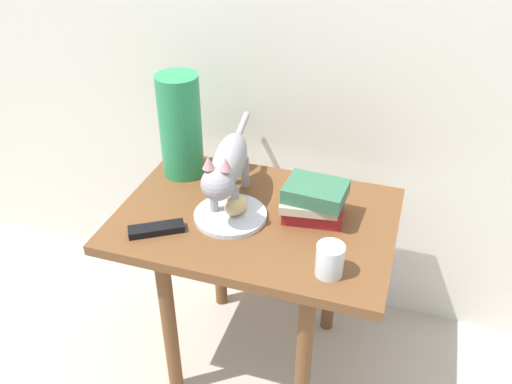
{
  "coord_description": "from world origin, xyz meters",
  "views": [
    {
      "loc": [
        0.38,
        -1.19,
        1.49
      ],
      "look_at": [
        0.0,
        0.0,
        0.67
      ],
      "focal_mm": 38.08,
      "sensor_mm": 36.0,
      "label": 1
    }
  ],
  "objects_px": {
    "plate": "(230,215)",
    "candle_jar": "(330,261)",
    "book_stack": "(313,201)",
    "cat": "(228,165)",
    "green_vase": "(180,126)",
    "side_table": "(256,240)",
    "tv_remote": "(156,229)",
    "bread_roll": "(236,205)"
  },
  "relations": [
    {
      "from": "side_table",
      "to": "plate",
      "type": "relative_size",
      "value": 3.8
    },
    {
      "from": "tv_remote",
      "to": "bread_roll",
      "type": "bearing_deg",
      "value": 4.71
    },
    {
      "from": "tv_remote",
      "to": "book_stack",
      "type": "bearing_deg",
      "value": -4.94
    },
    {
      "from": "bread_roll",
      "to": "green_vase",
      "type": "bearing_deg",
      "value": 143.39
    },
    {
      "from": "side_table",
      "to": "candle_jar",
      "type": "bearing_deg",
      "value": -35.72
    },
    {
      "from": "book_stack",
      "to": "tv_remote",
      "type": "xyz_separation_m",
      "value": [
        -0.39,
        -0.2,
        -0.05
      ]
    },
    {
      "from": "candle_jar",
      "to": "book_stack",
      "type": "bearing_deg",
      "value": 112.65
    },
    {
      "from": "green_vase",
      "to": "candle_jar",
      "type": "height_order",
      "value": "green_vase"
    },
    {
      "from": "plate",
      "to": "book_stack",
      "type": "distance_m",
      "value": 0.24
    },
    {
      "from": "tv_remote",
      "to": "cat",
      "type": "bearing_deg",
      "value": 20.87
    },
    {
      "from": "book_stack",
      "to": "candle_jar",
      "type": "bearing_deg",
      "value": -67.35
    },
    {
      "from": "tv_remote",
      "to": "candle_jar",
      "type": "bearing_deg",
      "value": -34.22
    },
    {
      "from": "green_vase",
      "to": "cat",
      "type": "bearing_deg",
      "value": -32.7
    },
    {
      "from": "plate",
      "to": "candle_jar",
      "type": "xyz_separation_m",
      "value": [
        0.31,
        -0.15,
        0.03
      ]
    },
    {
      "from": "cat",
      "to": "candle_jar",
      "type": "height_order",
      "value": "cat"
    },
    {
      "from": "cat",
      "to": "green_vase",
      "type": "distance_m",
      "value": 0.24
    },
    {
      "from": "side_table",
      "to": "candle_jar",
      "type": "height_order",
      "value": "candle_jar"
    },
    {
      "from": "side_table",
      "to": "tv_remote",
      "type": "bearing_deg",
      "value": -146.28
    },
    {
      "from": "book_stack",
      "to": "plate",
      "type": "bearing_deg",
      "value": -162.09
    },
    {
      "from": "plate",
      "to": "cat",
      "type": "bearing_deg",
      "value": 114.34
    },
    {
      "from": "bread_roll",
      "to": "book_stack",
      "type": "bearing_deg",
      "value": 16.76
    },
    {
      "from": "book_stack",
      "to": "tv_remote",
      "type": "bearing_deg",
      "value": -153.11
    },
    {
      "from": "side_table",
      "to": "tv_remote",
      "type": "distance_m",
      "value": 0.3
    },
    {
      "from": "candle_jar",
      "to": "tv_remote",
      "type": "height_order",
      "value": "candle_jar"
    },
    {
      "from": "book_stack",
      "to": "tv_remote",
      "type": "distance_m",
      "value": 0.44
    },
    {
      "from": "candle_jar",
      "to": "tv_remote",
      "type": "xyz_separation_m",
      "value": [
        -0.48,
        0.02,
        -0.03
      ]
    },
    {
      "from": "side_table",
      "to": "green_vase",
      "type": "bearing_deg",
      "value": 151.77
    },
    {
      "from": "side_table",
      "to": "candle_jar",
      "type": "relative_size",
      "value": 9.2
    },
    {
      "from": "plate",
      "to": "bread_roll",
      "type": "distance_m",
      "value": 0.04
    },
    {
      "from": "side_table",
      "to": "green_vase",
      "type": "distance_m",
      "value": 0.42
    },
    {
      "from": "side_table",
      "to": "bread_roll",
      "type": "xyz_separation_m",
      "value": [
        -0.05,
        -0.02,
        0.13
      ]
    },
    {
      "from": "side_table",
      "to": "plate",
      "type": "distance_m",
      "value": 0.12
    },
    {
      "from": "bread_roll",
      "to": "tv_remote",
      "type": "relative_size",
      "value": 0.53
    },
    {
      "from": "side_table",
      "to": "green_vase",
      "type": "height_order",
      "value": "green_vase"
    },
    {
      "from": "cat",
      "to": "book_stack",
      "type": "bearing_deg",
      "value": 2.74
    },
    {
      "from": "plate",
      "to": "candle_jar",
      "type": "distance_m",
      "value": 0.34
    },
    {
      "from": "green_vase",
      "to": "candle_jar",
      "type": "distance_m",
      "value": 0.64
    },
    {
      "from": "cat",
      "to": "green_vase",
      "type": "xyz_separation_m",
      "value": [
        -0.2,
        0.13,
        0.03
      ]
    },
    {
      "from": "cat",
      "to": "tv_remote",
      "type": "bearing_deg",
      "value": -127.3
    },
    {
      "from": "plate",
      "to": "candle_jar",
      "type": "relative_size",
      "value": 2.42
    },
    {
      "from": "cat",
      "to": "tv_remote",
      "type": "height_order",
      "value": "cat"
    },
    {
      "from": "book_stack",
      "to": "green_vase",
      "type": "height_order",
      "value": "green_vase"
    }
  ]
}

